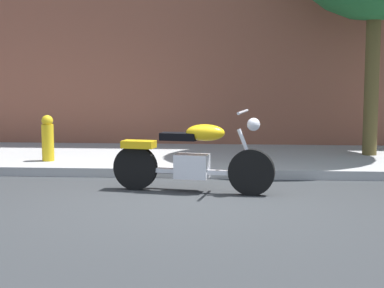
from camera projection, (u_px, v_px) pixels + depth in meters
ground_plane at (182, 202)px, 7.19m from camera, size 60.00×60.00×0.00m
sidewalk at (199, 159)px, 10.52m from camera, size 20.93×3.38×0.14m
motorcycle at (192, 159)px, 7.75m from camera, size 2.18×0.78×1.10m
fire_hydrant at (48, 142)px, 9.71m from camera, size 0.20×0.20×0.91m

